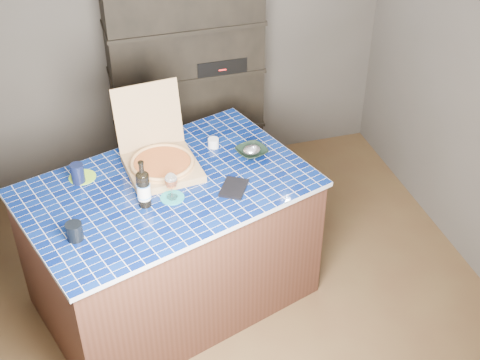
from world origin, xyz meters
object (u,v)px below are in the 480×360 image
object	(u,v)px
wine_glass	(171,181)
dvd_case	(234,188)
bowl	(252,152)
pizza_box	(161,160)
mead_bottle	(144,188)
kitchen_island	(171,244)

from	to	relation	value
wine_glass	dvd_case	size ratio (longest dim) A/B	0.88
wine_glass	bowl	distance (m)	0.69
dvd_case	bowl	bearing A→B (deg)	87.72
pizza_box	wine_glass	world-z (taller)	pizza_box
mead_bottle	dvd_case	distance (m)	0.57
kitchen_island	dvd_case	xyz separation A→B (m)	(0.40, -0.15, 0.50)
kitchen_island	pizza_box	size ratio (longest dim) A/B	3.49
pizza_box	mead_bottle	xyz separation A→B (m)	(-0.17, -0.35, 0.06)
wine_glass	bowl	world-z (taller)	wine_glass
bowl	wine_glass	bearing A→B (deg)	-152.86
pizza_box	mead_bottle	bearing A→B (deg)	-122.04
kitchen_island	dvd_case	world-z (taller)	dvd_case
mead_bottle	dvd_case	world-z (taller)	mead_bottle
dvd_case	bowl	distance (m)	0.40
kitchen_island	mead_bottle	distance (m)	0.65
pizza_box	dvd_case	world-z (taller)	pizza_box
wine_glass	dvd_case	xyz separation A→B (m)	(0.39, -0.02, -0.12)
mead_bottle	wine_glass	distance (m)	0.17
mead_bottle	bowl	size ratio (longest dim) A/B	1.60
kitchen_island	bowl	xyz separation A→B (m)	(0.62, 0.18, 0.51)
kitchen_island	pizza_box	xyz separation A→B (m)	(0.01, 0.19, 0.56)
wine_glass	mead_bottle	bearing A→B (deg)	-173.68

